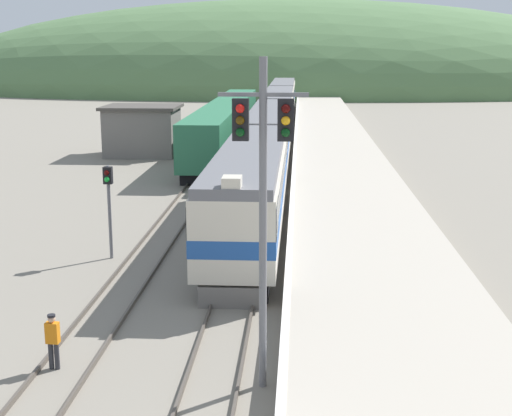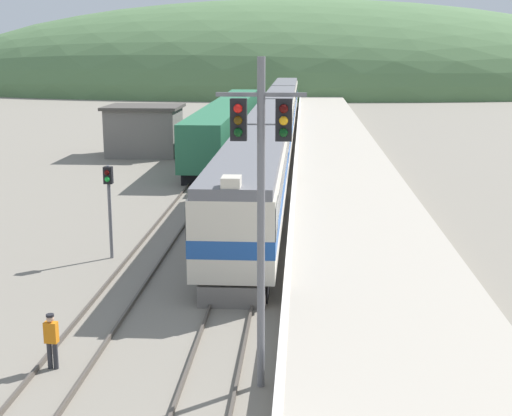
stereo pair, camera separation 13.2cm
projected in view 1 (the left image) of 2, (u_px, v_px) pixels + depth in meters
track_main at (280, 123)px, 81.70m from camera, size 1.52×180.00×0.16m
track_siding at (244, 123)px, 81.95m from camera, size 1.52×180.00×0.16m
platform at (333, 144)px, 61.86m from camera, size 6.72×140.00×0.88m
distant_hills at (289, 89)px, 144.65m from camera, size 150.58×67.76×35.33m
station_shed at (143, 130)px, 57.91m from camera, size 6.05×5.21×4.04m
express_train_lead_car at (250, 189)px, 32.99m from camera, size 3.03×19.35×4.53m
carriage_second at (270, 135)px, 53.25m from camera, size 3.02×20.08×4.17m
carriage_third at (278, 110)px, 73.64m from camera, size 3.02×20.08×4.17m
carriage_fourth at (283, 96)px, 94.03m from camera, size 3.02×20.08×4.17m
siding_train at (226, 124)px, 62.23m from camera, size 2.90×36.56×3.96m
signal_mast_main at (263, 177)px, 17.60m from camera, size 2.20×0.42×8.55m
signal_post_siding at (109, 192)px, 29.52m from camera, size 0.36×0.42×3.97m
track_worker at (53, 339)px, 19.65m from camera, size 0.38×0.25×1.60m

